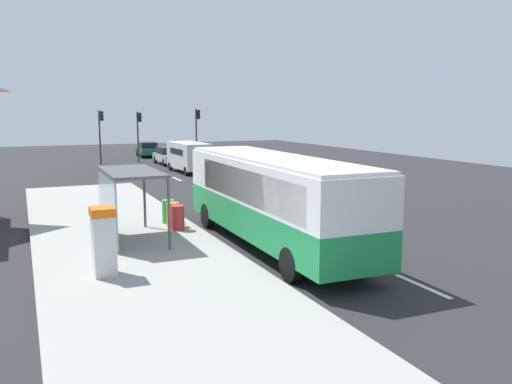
# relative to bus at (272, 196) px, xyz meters

# --- Properties ---
(ground_plane) EXTENTS (56.00, 92.00, 0.04)m
(ground_plane) POSITION_rel_bus_xyz_m (1.71, 14.51, -1.86)
(ground_plane) COLOR #262628
(sidewalk_platform) EXTENTS (6.20, 30.00, 0.18)m
(sidewalk_platform) POSITION_rel_bus_xyz_m (-4.69, 2.51, -1.75)
(sidewalk_platform) COLOR #999993
(sidewalk_platform) RESTS_ON ground
(lane_stripe_seg_0) EXTENTS (0.16, 2.20, 0.01)m
(lane_stripe_seg_0) POSITION_rel_bus_xyz_m (1.96, -5.49, -1.84)
(lane_stripe_seg_0) COLOR silver
(lane_stripe_seg_0) RESTS_ON ground
(lane_stripe_seg_1) EXTENTS (0.16, 2.20, 0.01)m
(lane_stripe_seg_1) POSITION_rel_bus_xyz_m (1.96, -0.49, -1.84)
(lane_stripe_seg_1) COLOR silver
(lane_stripe_seg_1) RESTS_ON ground
(lane_stripe_seg_2) EXTENTS (0.16, 2.20, 0.01)m
(lane_stripe_seg_2) POSITION_rel_bus_xyz_m (1.96, 4.51, -1.84)
(lane_stripe_seg_2) COLOR silver
(lane_stripe_seg_2) RESTS_ON ground
(lane_stripe_seg_3) EXTENTS (0.16, 2.20, 0.01)m
(lane_stripe_seg_3) POSITION_rel_bus_xyz_m (1.96, 9.51, -1.84)
(lane_stripe_seg_3) COLOR silver
(lane_stripe_seg_3) RESTS_ON ground
(lane_stripe_seg_4) EXTENTS (0.16, 2.20, 0.01)m
(lane_stripe_seg_4) POSITION_rel_bus_xyz_m (1.96, 14.51, -1.84)
(lane_stripe_seg_4) COLOR silver
(lane_stripe_seg_4) RESTS_ON ground
(lane_stripe_seg_5) EXTENTS (0.16, 2.20, 0.01)m
(lane_stripe_seg_5) POSITION_rel_bus_xyz_m (1.96, 19.51, -1.84)
(lane_stripe_seg_5) COLOR silver
(lane_stripe_seg_5) RESTS_ON ground
(lane_stripe_seg_6) EXTENTS (0.16, 2.20, 0.01)m
(lane_stripe_seg_6) POSITION_rel_bus_xyz_m (1.96, 24.51, -1.84)
(lane_stripe_seg_6) COLOR silver
(lane_stripe_seg_6) RESTS_ON ground
(lane_stripe_seg_7) EXTENTS (0.16, 2.20, 0.01)m
(lane_stripe_seg_7) POSITION_rel_bus_xyz_m (1.96, 29.51, -1.84)
(lane_stripe_seg_7) COLOR silver
(lane_stripe_seg_7) RESTS_ON ground
(bus) EXTENTS (2.66, 11.04, 3.21)m
(bus) POSITION_rel_bus_xyz_m (0.00, 0.00, 0.00)
(bus) COLOR #1E8C47
(bus) RESTS_ON ground
(white_van) EXTENTS (2.17, 5.26, 2.30)m
(white_van) POSITION_rel_bus_xyz_m (3.91, 23.03, -0.50)
(white_van) COLOR silver
(white_van) RESTS_ON ground
(sedan_near) EXTENTS (2.02, 4.49, 1.52)m
(sedan_near) POSITION_rel_bus_xyz_m (4.01, 38.12, -1.05)
(sedan_near) COLOR #195933
(sedan_near) RESTS_ON ground
(sedan_far) EXTENTS (1.89, 4.43, 1.52)m
(sedan_far) POSITION_rel_bus_xyz_m (4.01, 29.70, -1.05)
(sedan_far) COLOR #B7B7BC
(sedan_far) RESTS_ON ground
(ticket_machine) EXTENTS (0.66, 0.76, 1.94)m
(ticket_machine) POSITION_rel_bus_xyz_m (-5.93, -1.52, -0.67)
(ticket_machine) COLOR silver
(ticket_machine) RESTS_ON sidewalk_platform
(recycling_bin_red) EXTENTS (0.52, 0.52, 0.95)m
(recycling_bin_red) POSITION_rel_bus_xyz_m (-2.49, 3.27, -1.19)
(recycling_bin_red) COLOR red
(recycling_bin_red) RESTS_ON sidewalk_platform
(recycling_bin_orange) EXTENTS (0.52, 0.52, 0.95)m
(recycling_bin_orange) POSITION_rel_bus_xyz_m (-2.49, 3.97, -1.19)
(recycling_bin_orange) COLOR orange
(recycling_bin_orange) RESTS_ON sidewalk_platform
(recycling_bin_green) EXTENTS (0.52, 0.52, 0.95)m
(recycling_bin_green) POSITION_rel_bus_xyz_m (-2.49, 4.67, -1.19)
(recycling_bin_green) COLOR green
(recycling_bin_green) RESTS_ON sidewalk_platform
(traffic_light_near_side) EXTENTS (0.49, 0.28, 4.87)m
(traffic_light_near_side) POSITION_rel_bus_xyz_m (7.21, 31.26, 1.40)
(traffic_light_near_side) COLOR #2D2D2D
(traffic_light_near_side) RESTS_ON ground
(traffic_light_far_side) EXTENTS (0.49, 0.28, 4.75)m
(traffic_light_far_side) POSITION_rel_bus_xyz_m (-1.39, 32.06, 1.33)
(traffic_light_far_side) COLOR #2D2D2D
(traffic_light_far_side) RESTS_ON ground
(traffic_light_median) EXTENTS (0.49, 0.28, 4.61)m
(traffic_light_median) POSITION_rel_bus_xyz_m (2.12, 32.86, 1.24)
(traffic_light_median) COLOR #2D2D2D
(traffic_light_median) RESTS_ON ground
(bus_shelter) EXTENTS (1.80, 4.00, 2.50)m
(bus_shelter) POSITION_rel_bus_xyz_m (-4.70, 2.38, 0.25)
(bus_shelter) COLOR #4C4C51
(bus_shelter) RESTS_ON sidewalk_platform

